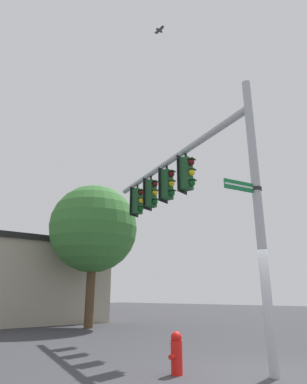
{
  "coord_description": "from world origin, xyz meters",
  "views": [
    {
      "loc": [
        7.21,
        2.38,
        1.59
      ],
      "look_at": [
        -2.22,
        -4.62,
        5.24
      ],
      "focal_mm": 30.55,
      "sensor_mm": 36.0,
      "label": 1
    }
  ],
  "objects": [
    {
      "name": "fire_hydrant",
      "position": [
        0.95,
        -1.68,
        0.42
      ],
      "size": [
        0.35,
        0.24,
        0.82
      ],
      "color": "red",
      "rests_on": "ground"
    },
    {
      "name": "traffic_light_nearest_pole",
      "position": [
        -1.25,
        -2.57,
        5.23
      ],
      "size": [
        0.54,
        0.49,
        1.31
      ],
      "color": "black"
    },
    {
      "name": "street_name_sign",
      "position": [
        0.26,
        -0.12,
        3.9
      ],
      "size": [
        0.98,
        0.55,
        0.22
      ],
      "color": "#147238"
    },
    {
      "name": "mast_arm",
      "position": [
        -1.72,
        -3.58,
        6.04
      ],
      "size": [
        3.62,
        7.24,
        0.21
      ],
      "primitive_type": "cylinder",
      "rotation": [
        0.0,
        1.57,
        4.26
      ],
      "color": "#ADB2B7"
    },
    {
      "name": "traffic_light_mid_outer",
      "position": [
        -2.31,
        -4.79,
        5.23
      ],
      "size": [
        0.54,
        0.49,
        1.31
      ],
      "color": "black"
    },
    {
      "name": "storefront_building",
      "position": [
        -4.19,
        -15.6,
        2.29
      ],
      "size": [
        9.81,
        8.92,
        4.56
      ],
      "color": "#A89E89",
      "rests_on": "ground"
    },
    {
      "name": "bird_flying",
      "position": [
        0.14,
        -2.63,
        9.86
      ],
      "size": [
        0.29,
        0.42,
        0.09
      ],
      "color": "#4C4742"
    },
    {
      "name": "ground_plane",
      "position": [
        0.0,
        0.0,
        0.0
      ],
      "size": [
        80.0,
        80.0,
        0.0
      ],
      "primitive_type": "plane",
      "color": "#38383D"
    },
    {
      "name": "signal_pole",
      "position": [
        0.0,
        0.0,
        3.4
      ],
      "size": [
        0.21,
        0.21,
        6.79
      ],
      "primitive_type": "cylinder",
      "color": "#ADB2B7",
      "rests_on": "ground"
    },
    {
      "name": "traffic_light_mid_inner",
      "position": [
        -1.78,
        -3.68,
        5.23
      ],
      "size": [
        0.54,
        0.49,
        1.31
      ],
      "color": "black"
    },
    {
      "name": "traffic_light_arm_end",
      "position": [
        -2.84,
        -5.89,
        5.23
      ],
      "size": [
        0.54,
        0.49,
        1.31
      ],
      "color": "black"
    },
    {
      "name": "tree_by_storefront",
      "position": [
        -4.4,
        -10.12,
        4.81
      ],
      "size": [
        4.5,
        4.5,
        7.08
      ],
      "color": "#4C3823",
      "rests_on": "ground"
    }
  ]
}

